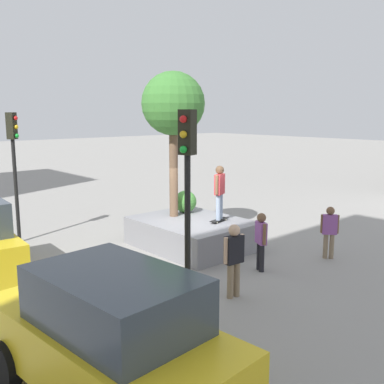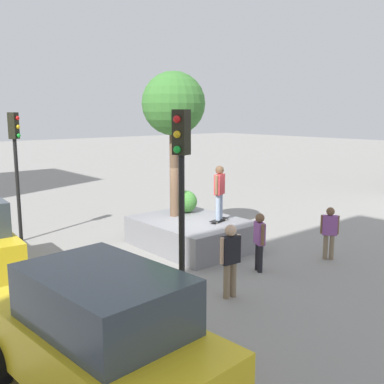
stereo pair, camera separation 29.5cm
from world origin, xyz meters
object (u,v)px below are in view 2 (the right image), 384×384
skateboarder (219,189)px  traffic_light_corner (16,154)px  bystander_watching (259,238)px  taxi_cab (98,335)px  pedestrian_crossing (330,229)px  skateboard (219,220)px  passerby_with_bag (230,256)px  plaza_tree (174,105)px  traffic_light_median (181,182)px  planter_ledge (192,233)px

skateboarder → traffic_light_corner: bearing=41.7°
bystander_watching → taxi_cab: bearing=110.0°
pedestrian_crossing → bystander_watching: (0.65, 2.33, 0.03)m
skateboarder → bystander_watching: size_ratio=1.05×
skateboard → passerby_with_bag: size_ratio=0.47×
skateboarder → traffic_light_corner: (4.98, 4.44, 0.99)m
pedestrian_crossing → passerby_with_bag: passerby_with_bag is taller
plaza_tree → skateboarder: plaza_tree is taller
skateboarder → traffic_light_corner: traffic_light_corner is taller
skateboarder → traffic_light_median: 5.37m
planter_ledge → skateboard: size_ratio=4.39×
pedestrian_crossing → bystander_watching: bearing=74.5°
planter_ledge → skateboard: (-0.76, -0.47, 0.50)m
skateboarder → traffic_light_median: (-3.26, 4.14, 1.02)m
bystander_watching → plaza_tree: bearing=0.5°
planter_ledge → traffic_light_median: bearing=137.6°
traffic_light_corner → skateboarder: bearing=-138.3°
bystander_watching → traffic_light_corner: bearing=28.7°
passerby_with_bag → taxi_cab: bearing=109.1°
planter_ledge → traffic_light_corner: traffic_light_corner is taller
skateboard → skateboarder: bearing=0.0°
bystander_watching → passerby_with_bag: 2.00m
pedestrian_crossing → plaza_tree: bearing=28.5°
taxi_cab → passerby_with_bag: 4.43m
pedestrian_crossing → skateboarder: bearing=32.6°
traffic_light_median → planter_ledge: bearing=-42.4°
bystander_watching → traffic_light_median: bearing=107.2°
pedestrian_crossing → passerby_with_bag: 4.19m
skateboarder → taxi_cab: (-4.34, 6.58, -0.89)m
plaza_tree → skateboarder: (-1.55, -0.57, -2.55)m
skateboarder → pedestrian_crossing: bearing=-147.4°
planter_ledge → passerby_with_bag: bearing=152.1°
traffic_light_median → bystander_watching: traffic_light_median is taller
planter_ledge → traffic_light_median: 5.99m
traffic_light_median → passerby_with_bag: (0.37, -1.74, -1.95)m
traffic_light_median → bystander_watching: 4.27m
skateboard → pedestrian_crossing: bearing=-147.4°
traffic_light_corner → pedestrian_crossing: (-7.77, -6.23, -2.03)m
passerby_with_bag → bystander_watching: bearing=-68.1°
planter_ledge → taxi_cab: bearing=129.8°
plaza_tree → taxi_cab: bearing=134.4°
skateboarder → pedestrian_crossing: 3.48m
skateboarder → traffic_light_median: bearing=128.2°
planter_ledge → bystander_watching: 2.95m
planter_ledge → traffic_light_corner: bearing=43.2°
taxi_cab → traffic_light_corner: 9.75m
traffic_light_median → bystander_watching: (1.11, -3.59, -2.03)m
skateboard → traffic_light_median: traffic_light_median is taller
traffic_light_corner → pedestrian_crossing: bearing=-141.3°
planter_ledge → pedestrian_crossing: pedestrian_crossing is taller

